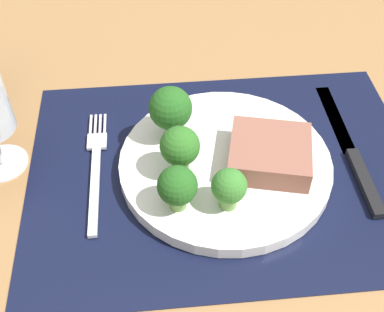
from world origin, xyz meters
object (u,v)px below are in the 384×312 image
Objects in this scene: steak at (270,153)px; knife at (353,155)px; fork at (96,167)px; plate at (225,164)px.

steak is 11.26cm from knife.
knife is (30.94, -0.89, 0.05)cm from fork.
steak is at bearing -10.43° from plate.
plate is 15.30cm from fork.
fork is at bearing 179.95° from knife.
steak is 0.47× the size of fork.
plate reaches higher than knife.
plate is at bearing 169.57° from steak.
steak is at bearing -170.86° from knife.
steak is 20.45cm from fork.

